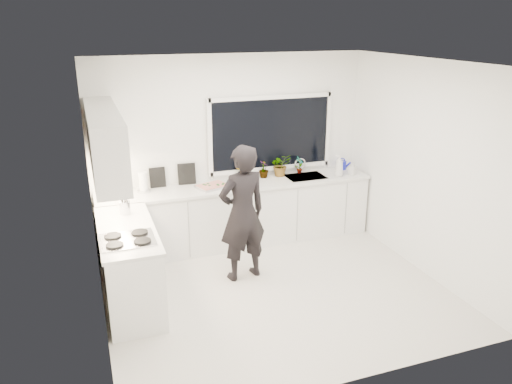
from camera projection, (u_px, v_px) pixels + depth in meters
name	position (u px, v px, depth m)	size (l,w,h in m)	color
floor	(275.00, 291.00, 6.10)	(4.00, 3.50, 0.02)	beige
wall_back	(231.00, 149.00, 7.22)	(4.00, 0.02, 2.70)	white
wall_left	(92.00, 206.00, 5.02)	(0.02, 3.50, 2.70)	white
wall_right	(424.00, 168.00, 6.30)	(0.02, 3.50, 2.70)	white
ceiling	(278.00, 62.00, 5.21)	(4.00, 3.50, 0.02)	white
window	(271.00, 133.00, 7.32)	(1.80, 0.02, 1.00)	black
base_cabinets_back	(239.00, 215.00, 7.25)	(3.92, 0.58, 0.88)	white
base_cabinets_left	(130.00, 266.00, 5.74)	(0.58, 1.60, 0.88)	white
countertop_back	(238.00, 185.00, 7.09)	(3.94, 0.62, 0.04)	silver
countertop_left	(126.00, 230.00, 5.59)	(0.62, 1.60, 0.04)	silver
upper_cabinets	(105.00, 141.00, 5.55)	(0.34, 2.10, 0.70)	white
sink	(305.00, 180.00, 7.44)	(0.58, 0.42, 0.14)	silver
faucet	(300.00, 166.00, 7.56)	(0.03, 0.03, 0.22)	silver
stovetop	(128.00, 239.00, 5.26)	(0.56, 0.48, 0.03)	black
person	(242.00, 213.00, 6.14)	(0.63, 0.42, 1.74)	black
pizza_tray	(213.00, 186.00, 6.93)	(0.42, 0.31, 0.03)	#BCBBC0
pizza	(212.00, 185.00, 6.93)	(0.39, 0.28, 0.01)	red
watering_can	(342.00, 165.00, 7.76)	(0.14, 0.14, 0.13)	#1318B4
paper_towel_roll	(143.00, 183.00, 6.72)	(0.11, 0.11, 0.26)	white
knife_block	(119.00, 186.00, 6.66)	(0.13, 0.10, 0.22)	#A0754A
utensil_crock	(125.00, 208.00, 5.97)	(0.13, 0.13, 0.16)	#AFAFB4
picture_frame_large	(158.00, 177.00, 6.91)	(0.22, 0.02, 0.28)	black
picture_frame_small	(187.00, 174.00, 7.04)	(0.25, 0.02, 0.30)	black
herb_plants	(275.00, 166.00, 7.38)	(1.11, 0.26, 0.33)	#26662D
soap_bottles	(342.00, 166.00, 7.41)	(0.38, 0.17, 0.33)	#D8BF66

